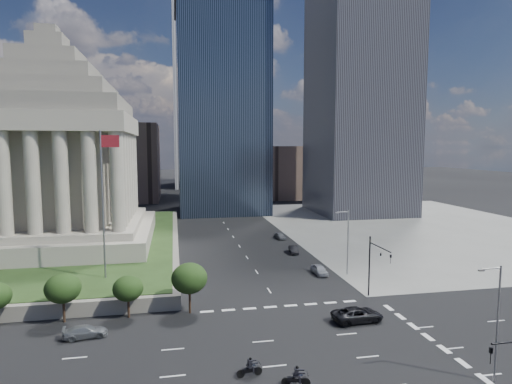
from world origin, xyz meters
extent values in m
plane|color=black|center=(0.00, 100.00, 0.00)|extent=(500.00, 500.00, 0.00)
cube|color=slate|center=(46.00, 60.00, 0.01)|extent=(68.00, 90.00, 0.03)
cylinder|color=slate|center=(-22.00, 24.00, 11.90)|extent=(0.24, 0.24, 20.00)
cube|color=maroon|center=(-20.80, 24.00, 20.40)|extent=(2.40, 0.05, 1.60)
cube|color=black|center=(2.00, 95.00, 30.00)|extent=(26.00, 26.00, 60.00)
cube|color=black|center=(42.00, 85.00, 50.00)|extent=(26.00, 28.00, 100.00)
cube|color=brown|center=(32.00, 130.00, 10.00)|extent=(20.00, 30.00, 20.00)
cube|color=brown|center=(-30.00, 130.00, 14.00)|extent=(24.00, 30.00, 28.00)
cube|color=black|center=(7.00, -13.00, 6.40)|extent=(0.30, 0.30, 1.10)
cylinder|color=black|center=(12.50, 15.50, 4.00)|extent=(0.18, 0.18, 8.00)
cylinder|color=black|center=(12.50, 12.75, 7.20)|extent=(0.14, 5.50, 0.14)
cube|color=black|center=(12.50, 10.00, 6.40)|extent=(0.30, 0.30, 1.10)
cylinder|color=slate|center=(13.50, -6.00, 5.00)|extent=(0.16, 0.16, 10.00)
cylinder|color=slate|center=(12.60, -6.00, 9.80)|extent=(1.80, 0.12, 0.12)
cube|color=slate|center=(11.70, -6.00, 9.70)|extent=(0.50, 0.22, 0.14)
cylinder|color=slate|center=(13.50, 25.00, 5.00)|extent=(0.16, 0.16, 10.00)
cylinder|color=slate|center=(12.60, 25.00, 9.80)|extent=(1.80, 0.12, 0.12)
cube|color=slate|center=(11.70, 25.00, 9.70)|extent=(0.50, 0.22, 0.14)
imported|color=black|center=(7.49, 7.87, 0.81)|extent=(5.99, 3.08, 1.62)
imported|color=slate|center=(-21.86, 9.39, 0.64)|extent=(4.59, 2.39, 1.27)
imported|color=#9EA1A7|center=(9.31, 25.89, 0.73)|extent=(4.32, 1.79, 1.46)
imported|color=black|center=(9.00, 39.44, 0.66)|extent=(1.91, 4.16, 1.32)
imported|color=slate|center=(9.53, 51.87, 0.68)|extent=(4.16, 2.18, 1.35)
camera|label=1|loc=(-12.57, -35.59, 19.59)|focal=30.00mm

